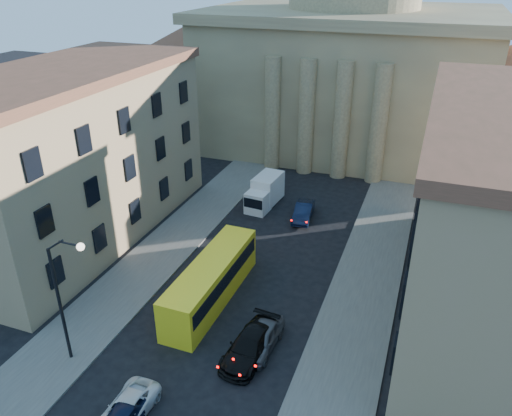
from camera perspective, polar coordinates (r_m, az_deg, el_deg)
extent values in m
cube|color=#53514B|center=(41.19, -12.77, -6.99)|extent=(5.00, 60.00, 0.15)
cube|color=#53514B|center=(36.12, 11.30, -12.20)|extent=(5.00, 60.00, 0.15)
cube|color=#79674A|center=(68.77, 10.43, 14.05)|extent=(34.00, 26.00, 16.00)
cube|color=#79674A|center=(67.52, 11.04, 21.01)|extent=(35.50, 27.50, 1.20)
cube|color=#79674A|center=(73.97, -6.64, 13.17)|extent=(13.00, 13.00, 11.00)
cone|color=brown|center=(72.63, -6.96, 18.93)|extent=(26.02, 26.02, 4.00)
cylinder|color=#79674A|center=(58.09, 1.89, 10.66)|extent=(1.80, 1.80, 13.00)
cylinder|color=#79674A|center=(57.01, 5.76, 10.23)|extent=(1.80, 1.80, 13.00)
cylinder|color=#79674A|center=(56.19, 9.76, 9.74)|extent=(1.80, 1.80, 13.00)
cylinder|color=#79674A|center=(55.66, 13.84, 9.19)|extent=(1.80, 1.80, 13.00)
cube|color=#9A7C5A|center=(45.73, -20.07, 5.24)|extent=(11.00, 26.00, 14.00)
cube|color=brown|center=(43.82, -21.58, 14.14)|extent=(11.60, 26.60, 0.80)
cube|color=#9A7C5A|center=(36.15, 26.78, -1.70)|extent=(11.00, 26.00, 14.00)
cylinder|color=black|center=(32.14, -21.44, -10.47)|extent=(0.20, 0.20, 8.00)
cylinder|color=black|center=(29.52, -22.01, -3.95)|extent=(1.30, 0.12, 0.96)
cylinder|color=black|center=(28.76, -20.60, -3.83)|extent=(1.30, 0.12, 0.12)
sphere|color=white|center=(28.33, -19.42, -4.21)|extent=(0.44, 0.44, 0.44)
imported|color=white|center=(29.79, -14.64, -21.48)|extent=(2.11, 4.51, 1.25)
imported|color=black|center=(32.27, -0.70, -15.43)|extent=(2.72, 5.63, 1.58)
imported|color=#4A4A4F|center=(32.81, 0.65, -14.62)|extent=(2.04, 4.65, 1.56)
imported|color=black|center=(47.92, 5.45, -0.42)|extent=(2.06, 4.71, 1.50)
cube|color=yellow|center=(36.49, -5.13, -8.33)|extent=(2.69, 11.21, 3.15)
cube|color=black|center=(36.21, -5.16, -7.67)|extent=(2.74, 10.60, 1.12)
cylinder|color=black|center=(34.72, -9.58, -12.93)|extent=(0.32, 1.02, 1.02)
cylinder|color=black|center=(33.91, -6.51, -13.81)|extent=(0.32, 1.02, 1.02)
cylinder|color=black|center=(40.49, -3.87, -6.22)|extent=(0.32, 1.02, 1.02)
cylinder|color=black|center=(39.80, -1.19, -6.80)|extent=(0.32, 1.02, 1.02)
cube|color=silver|center=(48.88, 0.20, 0.70)|extent=(2.24, 2.33, 2.15)
cube|color=black|center=(47.93, -0.32, 0.51)|extent=(1.97, 0.28, 0.99)
cube|color=silver|center=(50.67, 1.37, 2.28)|extent=(2.48, 3.94, 2.78)
cylinder|color=black|center=(49.24, -0.92, 0.03)|extent=(0.32, 0.83, 0.81)
cylinder|color=black|center=(48.55, 0.98, -0.37)|extent=(0.32, 0.83, 0.81)
cylinder|color=black|center=(52.15, 0.82, 1.62)|extent=(0.32, 0.83, 0.81)
cylinder|color=black|center=(51.51, 2.63, 1.26)|extent=(0.32, 0.83, 0.81)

